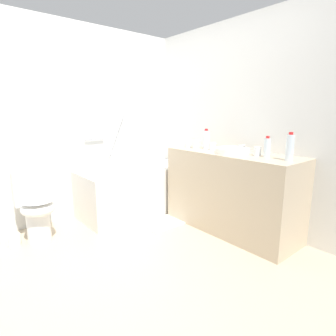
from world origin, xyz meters
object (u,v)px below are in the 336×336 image
Objects in this scene: bathtub at (136,188)px; water_bottle_1 at (267,147)px; drinking_glass_1 at (196,144)px; toilet_paper_roll at (15,240)px; sink_faucet at (244,148)px; water_bottle_2 at (206,139)px; toilet at (36,206)px; bath_mat at (166,222)px; drinking_glass_0 at (257,151)px; drinking_glass_2 at (189,144)px; sink_basin at (232,151)px; drinking_glass_3 at (212,147)px; water_bottle_0 at (290,147)px.

bathtub is 7.06× the size of water_bottle_1.
drinking_glass_1 is 0.77× the size of toilet_paper_roll.
water_bottle_2 reaches higher than sink_faucet.
sink_faucet is (1.89, -1.14, 0.54)m from toilet.
water_bottle_1 is at bearing -37.09° from toilet_paper_roll.
bath_mat is at bearing 155.18° from water_bottle_2.
drinking_glass_0 is at bearing -62.80° from bath_mat.
bathtub is 9.46× the size of sink_faucet.
water_bottle_1 is at bearing -65.17° from bath_mat.
drinking_glass_0 is 1.00× the size of drinking_glass_2.
sink_basin is 2.35× the size of sink_faucet.
water_bottle_2 is 2.87× the size of drinking_glass_3.
drinking_glass_3 is at bearing -39.81° from bath_mat.
bathtub is 2.61× the size of bath_mat.
bath_mat is (-0.46, 0.98, -0.97)m from water_bottle_1.
toilet is at bearing -178.40° from bathtub.
drinking_glass_0 is at bearing -85.01° from drinking_glass_3.
bathtub reaches higher than drinking_glass_3.
bathtub is at bearing 127.35° from drinking_glass_2.
water_bottle_1 is (1.75, -1.51, 0.60)m from toilet.
drinking_glass_1 is at bearing 95.18° from water_bottle_1.
water_bottle_2 is (-0.16, 0.42, 0.08)m from sink_faucet.
toilet is at bearing 139.29° from water_bottle_1.
drinking_glass_1 is 0.23m from drinking_glass_3.
water_bottle_1 is 0.37× the size of bath_mat.
drinking_glass_3 is (0.46, -0.89, 0.60)m from bathtub.
water_bottle_2 is 2.29m from toilet_paper_roll.
drinking_glass_1 is at bearing -56.92° from bathtub.
sink_faucet is 0.45m from water_bottle_2.
bathtub is 11.66× the size of toilet_paper_roll.
water_bottle_2 is at bearing 90.82° from drinking_glass_0.
drinking_glass_0 is (0.51, -1.44, 0.60)m from bathtub.
water_bottle_0 is at bearing -94.50° from drinking_glass_0.
drinking_glass_3 is at bearing 87.74° from sink_basin.
drinking_glass_1 is (1.67, -0.63, 0.56)m from toilet.
toilet_paper_roll is (-1.92, 1.13, -0.84)m from sink_basin.
bathtub is 16.29× the size of drinking_glass_0.
bath_mat is (-0.38, 0.11, -0.92)m from drinking_glass_1.
bath_mat is (-0.45, 0.88, -0.92)m from drinking_glass_0.
water_bottle_2 is at bearing -56.74° from bathtub.
bathtub is 5.62× the size of water_bottle_0.
drinking_glass_3 is (1.70, -0.86, 0.55)m from toilet.
drinking_glass_1 is at bearing 95.71° from drinking_glass_0.
drinking_glass_3 is (-0.05, 0.65, -0.05)m from water_bottle_1.
sink_faucet is 1.87× the size of drinking_glass_3.
toilet_paper_roll is at bearing 142.91° from water_bottle_1.
water_bottle_1 is 0.65m from drinking_glass_3.
water_bottle_2 reaches higher than water_bottle_1.
drinking_glass_2 is at bearing -14.97° from toilet_paper_roll.
sink_basin is 4.04× the size of drinking_glass_0.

